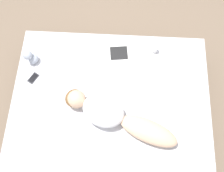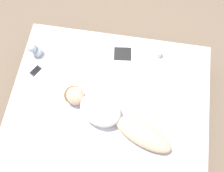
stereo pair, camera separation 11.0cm
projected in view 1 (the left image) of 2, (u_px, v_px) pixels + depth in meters
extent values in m
plane|color=#7A6651|center=(111.00, 118.00, 3.40)|extent=(12.00, 12.00, 0.00)
cube|color=#383333|center=(111.00, 114.00, 3.22)|extent=(1.84, 2.24, 0.39)
cube|color=silver|center=(110.00, 107.00, 2.95)|extent=(1.78, 2.18, 0.19)
ellipsoid|color=#DBB28E|center=(148.00, 131.00, 2.67)|extent=(0.44, 0.67, 0.15)
ellipsoid|color=white|center=(103.00, 111.00, 2.71)|extent=(0.48, 0.54, 0.22)
ellipsoid|color=brown|center=(74.00, 98.00, 2.77)|extent=(0.26, 0.25, 0.11)
sphere|color=#DBB28E|center=(76.00, 99.00, 2.77)|extent=(0.20, 0.20, 0.20)
cube|color=white|center=(121.00, 74.00, 2.99)|extent=(0.30, 0.32, 0.01)
cube|color=white|center=(119.00, 53.00, 3.09)|extent=(0.30, 0.32, 0.01)
cube|color=black|center=(119.00, 53.00, 3.08)|extent=(0.20, 0.22, 0.00)
cylinder|color=white|center=(155.00, 49.00, 3.07)|extent=(0.07, 0.07, 0.08)
cylinder|color=black|center=(155.00, 48.00, 3.04)|extent=(0.06, 0.06, 0.00)
torus|color=white|center=(155.00, 46.00, 3.08)|extent=(0.06, 0.01, 0.06)
cube|color=black|center=(33.00, 78.00, 2.97)|extent=(0.15, 0.13, 0.01)
cube|color=black|center=(33.00, 78.00, 2.96)|extent=(0.12, 0.11, 0.00)
ellipsoid|color=#B2BCCC|center=(33.00, 59.00, 3.01)|extent=(0.12, 0.11, 0.10)
sphere|color=#B2BCCC|center=(28.00, 55.00, 2.93)|extent=(0.11, 0.11, 0.11)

